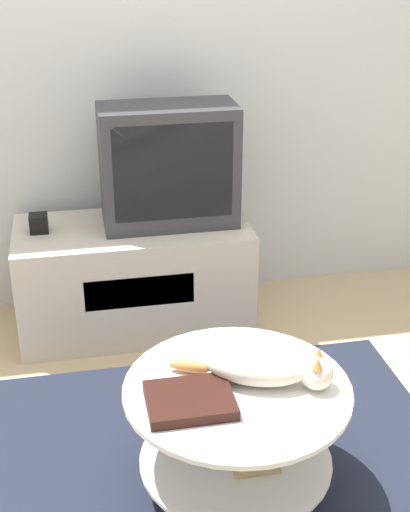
{
  "coord_description": "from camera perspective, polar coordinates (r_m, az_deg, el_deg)",
  "views": [
    {
      "loc": [
        -0.4,
        -1.86,
        1.8
      ],
      "look_at": [
        0.09,
        0.59,
        0.61
      ],
      "focal_mm": 50.0,
      "sensor_mm": 36.0,
      "label": 1
    }
  ],
  "objects": [
    {
      "name": "coffee_table",
      "position": [
        2.42,
        2.48,
        -13.23
      ],
      "size": [
        0.74,
        0.74,
        0.42
      ],
      "color": "#B2B2B7",
      "rests_on": "rug"
    },
    {
      "name": "cat",
      "position": [
        2.33,
        4.73,
        -8.82
      ],
      "size": [
        0.51,
        0.28,
        0.13
      ],
      "rotation": [
        0.0,
        0.0,
        -0.4
      ],
      "color": "silver",
      "rests_on": "coffee_table"
    },
    {
      "name": "dvd_box",
      "position": [
        2.24,
        -1.22,
        -11.47
      ],
      "size": [
        0.27,
        0.21,
        0.04
      ],
      "color": "black",
      "rests_on": "coffee_table"
    },
    {
      "name": "speaker",
      "position": [
        3.29,
        -13.16,
        2.57
      ],
      "size": [
        0.08,
        0.08,
        0.08
      ],
      "color": "black",
      "rests_on": "tv_stand"
    },
    {
      "name": "tv_stand",
      "position": [
        3.4,
        -5.69,
        -1.66
      ],
      "size": [
        1.08,
        0.52,
        0.52
      ],
      "color": "beige",
      "rests_on": "ground_plane"
    },
    {
      "name": "ground_plane",
      "position": [
        2.61,
        0.67,
        -18.07
      ],
      "size": [
        12.0,
        12.0,
        0.0
      ],
      "primitive_type": "plane",
      "color": "tan"
    },
    {
      "name": "tv",
      "position": [
        3.22,
        -2.92,
        7.22
      ],
      "size": [
        0.61,
        0.29,
        0.55
      ],
      "color": "#333338",
      "rests_on": "tv_stand"
    },
    {
      "name": "wall_back",
      "position": [
        3.42,
        -4.62,
        16.95
      ],
      "size": [
        8.0,
        0.05,
        2.6
      ],
      "color": "silver",
      "rests_on": "ground_plane"
    },
    {
      "name": "rug",
      "position": [
        2.61,
        0.67,
        -17.91
      ],
      "size": [
        1.81,
        1.55,
        0.02
      ],
      "color": "#1E2333",
      "rests_on": "ground_plane"
    }
  ]
}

